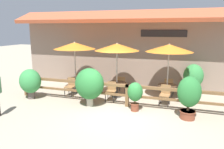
% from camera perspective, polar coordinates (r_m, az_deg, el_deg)
% --- Properties ---
extents(ground_plane, '(60.00, 60.00, 0.00)m').
position_cam_1_polar(ground_plane, '(8.47, 2.16, -10.63)').
color(ground_plane, '#9E937F').
extents(building_facade, '(14.28, 1.49, 4.23)m').
position_cam_1_polar(building_facade, '(11.87, 7.70, 6.60)').
color(building_facade, gray).
rests_on(building_facade, ground).
extents(patio_railing, '(10.40, 0.14, 0.95)m').
position_cam_1_polar(patio_railing, '(9.20, 3.99, -4.21)').
color(patio_railing, brown).
rests_on(patio_railing, ground).
extents(patio_umbrella_near, '(2.09, 2.09, 2.60)m').
position_cam_1_polar(patio_umbrella_near, '(11.20, -9.75, 7.40)').
color(patio_umbrella_near, '#B7B2A8').
rests_on(patio_umbrella_near, ground).
extents(dining_table_near, '(0.88, 0.88, 0.71)m').
position_cam_1_polar(dining_table_near, '(11.48, -9.43, -1.72)').
color(dining_table_near, '#4C3826').
rests_on(dining_table_near, ground).
extents(chair_near_streetside, '(0.44, 0.44, 0.87)m').
position_cam_1_polar(chair_near_streetside, '(10.94, -10.77, -2.86)').
color(chair_near_streetside, olive).
rests_on(chair_near_streetside, ground).
extents(chair_near_wallside, '(0.47, 0.47, 0.87)m').
position_cam_1_polar(chair_near_wallside, '(12.08, -8.25, -1.37)').
color(chair_near_wallside, olive).
rests_on(chair_near_wallside, ground).
extents(patio_umbrella_middle, '(2.09, 2.09, 2.60)m').
position_cam_1_polar(patio_umbrella_middle, '(10.21, 1.30, 7.14)').
color(patio_umbrella_middle, '#B7B2A8').
rests_on(patio_umbrella_middle, ground).
extents(dining_table_middle, '(0.88, 0.88, 0.71)m').
position_cam_1_polar(dining_table_middle, '(10.52, 1.26, -2.82)').
color(dining_table_middle, '#4C3826').
rests_on(dining_table_middle, ground).
extents(chair_middle_streetside, '(0.43, 0.43, 0.87)m').
position_cam_1_polar(chair_middle_streetside, '(9.95, -0.25, -4.14)').
color(chair_middle_streetside, olive).
rests_on(chair_middle_streetside, ground).
extents(chair_middle_wallside, '(0.42, 0.42, 0.87)m').
position_cam_1_polar(chair_middle_wallside, '(11.14, 2.62, -2.38)').
color(chair_middle_wallside, olive).
rests_on(chair_middle_wallside, ground).
extents(patio_umbrella_far, '(2.09, 2.09, 2.60)m').
position_cam_1_polar(patio_umbrella_far, '(10.04, 14.70, 6.68)').
color(patio_umbrella_far, '#B7B2A8').
rests_on(patio_umbrella_far, ground).
extents(dining_table_far, '(0.88, 0.88, 0.71)m').
position_cam_1_polar(dining_table_far, '(10.36, 14.17, -3.43)').
color(dining_table_far, '#4C3826').
rests_on(dining_table_far, ground).
extents(chair_far_streetside, '(0.46, 0.46, 0.87)m').
position_cam_1_polar(chair_far_streetside, '(9.69, 13.70, -4.94)').
color(chair_far_streetside, olive).
rests_on(chair_far_streetside, ground).
extents(chair_far_wallside, '(0.47, 0.47, 0.87)m').
position_cam_1_polar(chair_far_wallside, '(11.08, 14.62, -2.85)').
color(chair_far_wallside, olive).
rests_on(chair_far_wallside, ground).
extents(potted_plant_broad_leaf, '(1.23, 1.11, 1.63)m').
position_cam_1_polar(potted_plant_broad_leaf, '(9.24, -5.89, -2.52)').
color(potted_plant_broad_leaf, '#B7AD99').
rests_on(potted_plant_broad_leaf, ground).
extents(potted_plant_small_flowering, '(1.01, 0.91, 1.41)m').
position_cam_1_polar(potted_plant_small_flowering, '(10.86, -20.57, -1.75)').
color(potted_plant_small_flowering, '#564C47').
rests_on(potted_plant_small_flowering, ground).
extents(potted_plant_tall_tropical, '(0.61, 0.55, 1.18)m').
position_cam_1_polar(potted_plant_tall_tropical, '(8.73, 6.04, -5.01)').
color(potted_plant_tall_tropical, brown).
rests_on(potted_plant_tall_tropical, ground).
extents(potted_plant_entrance_palm, '(0.83, 0.75, 1.59)m').
position_cam_1_polar(potted_plant_entrance_palm, '(8.34, 19.48, -5.00)').
color(potted_plant_entrance_palm, brown).
rests_on(potted_plant_entrance_palm, ground).
extents(potted_plant_corner_fern, '(0.95, 0.85, 1.57)m').
position_cam_1_polar(potted_plant_corner_fern, '(11.34, 20.45, -0.60)').
color(potted_plant_corner_fern, '#9E4C33').
rests_on(potted_plant_corner_fern, ground).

